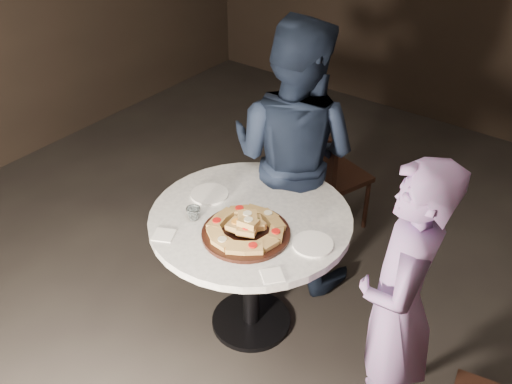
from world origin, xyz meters
TOP-DOWN VIEW (x-y plane):
  - floor at (0.00, 0.00)m, footprint 7.00×7.00m
  - table at (-0.07, 0.14)m, footprint 1.47×1.47m
  - serving_board at (0.01, -0.01)m, footprint 0.53×0.53m
  - focaccia_pile at (0.01, -0.00)m, footprint 0.41×0.42m
  - plate_left at (-0.38, 0.16)m, footprint 0.25×0.25m
  - plate_right at (0.34, 0.13)m, footprint 0.27×0.27m
  - water_glass at (-0.30, -0.07)m, footprint 0.09×0.09m
  - napkin_near at (-0.33, -0.27)m, footprint 0.14×0.14m
  - napkin_far at (0.31, -0.18)m, footprint 0.14×0.14m
  - chair_far at (-0.23, 1.25)m, footprint 0.53×0.54m
  - diner_navy at (-0.20, 0.74)m, footprint 0.94×0.77m
  - diner_teal at (0.86, 0.07)m, footprint 0.54×0.66m

SIDE VIEW (x-z plane):
  - floor at x=0.00m, z-range 0.00..0.00m
  - chair_far at x=-0.23m, z-range 0.07..0.94m
  - table at x=-0.07m, z-range 0.27..1.11m
  - diner_teal at x=0.86m, z-range 0.00..1.57m
  - napkin_far at x=0.31m, z-range 0.84..0.85m
  - napkin_near at x=-0.33m, z-range 0.84..0.85m
  - plate_right at x=0.34m, z-range 0.84..0.86m
  - plate_left at x=-0.38m, z-range 0.84..0.86m
  - serving_board at x=0.01m, z-range 0.84..0.87m
  - water_glass at x=-0.30m, z-range 0.84..0.92m
  - diner_navy at x=-0.20m, z-range 0.00..1.79m
  - focaccia_pile at x=0.01m, z-range 0.84..0.95m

